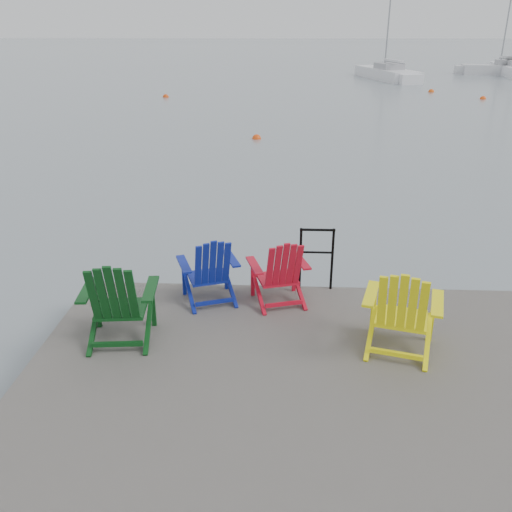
{
  "coord_description": "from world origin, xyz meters",
  "views": [
    {
      "loc": [
        -0.24,
        -4.46,
        3.92
      ],
      "look_at": [
        -0.6,
        2.75,
        0.85
      ],
      "focal_mm": 38.0,
      "sensor_mm": 36.0,
      "label": 1
    }
  ],
  "objects_px": {
    "sailboat_near": "(386,74)",
    "buoy_d": "(431,92)",
    "buoy_b": "(166,97)",
    "chair_green": "(118,300)",
    "chair_blue": "(210,269)",
    "chair_yellow": "(402,309)",
    "sailboat_far": "(504,70)",
    "handrail": "(316,253)",
    "buoy_c": "(483,99)",
    "chair_red": "(280,271)",
    "buoy_a": "(257,139)"
  },
  "relations": [
    {
      "from": "chair_green",
      "to": "sailboat_near",
      "type": "bearing_deg",
      "value": 70.46
    },
    {
      "from": "sailboat_far",
      "to": "buoy_b",
      "type": "xyz_separation_m",
      "value": [
        -26.33,
        -17.96,
        -0.36
      ]
    },
    {
      "from": "buoy_a",
      "to": "buoy_d",
      "type": "bearing_deg",
      "value": 57.21
    },
    {
      "from": "chair_green",
      "to": "buoy_b",
      "type": "relative_size",
      "value": 2.95
    },
    {
      "from": "sailboat_far",
      "to": "chair_blue",
      "type": "bearing_deg",
      "value": 160.58
    },
    {
      "from": "handrail",
      "to": "buoy_c",
      "type": "distance_m",
      "value": 28.6
    },
    {
      "from": "chair_blue",
      "to": "chair_yellow",
      "type": "relative_size",
      "value": 0.89
    },
    {
      "from": "sailboat_near",
      "to": "buoy_d",
      "type": "bearing_deg",
      "value": -94.73
    },
    {
      "from": "chair_green",
      "to": "chair_blue",
      "type": "xyz_separation_m",
      "value": [
        0.92,
        1.05,
        -0.06
      ]
    },
    {
      "from": "chair_red",
      "to": "chair_yellow",
      "type": "xyz_separation_m",
      "value": [
        1.36,
        -1.1,
        0.07
      ]
    },
    {
      "from": "buoy_c",
      "to": "chair_yellow",
      "type": "bearing_deg",
      "value": -110.17
    },
    {
      "from": "chair_blue",
      "to": "chair_red",
      "type": "xyz_separation_m",
      "value": [
        0.92,
        -0.0,
        -0.01
      ]
    },
    {
      "from": "chair_green",
      "to": "chair_red",
      "type": "bearing_deg",
      "value": 23.81
    },
    {
      "from": "chair_red",
      "to": "chair_yellow",
      "type": "distance_m",
      "value": 1.75
    },
    {
      "from": "handrail",
      "to": "chair_red",
      "type": "height_order",
      "value": "chair_red"
    },
    {
      "from": "chair_yellow",
      "to": "chair_red",
      "type": "bearing_deg",
      "value": 156.3
    },
    {
      "from": "sailboat_near",
      "to": "buoy_b",
      "type": "xyz_separation_m",
      "value": [
        -15.25,
        -12.94,
        -0.36
      ]
    },
    {
      "from": "sailboat_near",
      "to": "buoy_a",
      "type": "bearing_deg",
      "value": -122.44
    },
    {
      "from": "chair_red",
      "to": "sailboat_far",
      "type": "xyz_separation_m",
      "value": [
        19.26,
        44.74,
        -0.62
      ]
    },
    {
      "from": "chair_blue",
      "to": "buoy_c",
      "type": "bearing_deg",
      "value": 44.77
    },
    {
      "from": "buoy_b",
      "to": "buoy_d",
      "type": "relative_size",
      "value": 0.97
    },
    {
      "from": "buoy_b",
      "to": "chair_green",
      "type": "bearing_deg",
      "value": -79.37
    },
    {
      "from": "handrail",
      "to": "sailboat_far",
      "type": "distance_m",
      "value": 48.09
    },
    {
      "from": "handrail",
      "to": "sailboat_near",
      "type": "height_order",
      "value": "sailboat_near"
    },
    {
      "from": "sailboat_far",
      "to": "chair_yellow",
      "type": "bearing_deg",
      "value": 163.53
    },
    {
      "from": "chair_red",
      "to": "buoy_c",
      "type": "distance_m",
      "value": 29.22
    },
    {
      "from": "chair_red",
      "to": "buoy_b",
      "type": "distance_m",
      "value": 27.72
    },
    {
      "from": "buoy_b",
      "to": "buoy_c",
      "type": "height_order",
      "value": "buoy_b"
    },
    {
      "from": "chair_yellow",
      "to": "handrail",
      "type": "bearing_deg",
      "value": 134.03
    },
    {
      "from": "chair_red",
      "to": "chair_yellow",
      "type": "relative_size",
      "value": 0.88
    },
    {
      "from": "handrail",
      "to": "buoy_d",
      "type": "distance_m",
      "value": 31.25
    },
    {
      "from": "sailboat_near",
      "to": "buoy_b",
      "type": "height_order",
      "value": "sailboat_near"
    },
    {
      "from": "sailboat_near",
      "to": "buoy_d",
      "type": "height_order",
      "value": "sailboat_near"
    },
    {
      "from": "chair_blue",
      "to": "buoy_c",
      "type": "distance_m",
      "value": 29.6
    },
    {
      "from": "chair_yellow",
      "to": "buoy_c",
      "type": "bearing_deg",
      "value": 85.06
    },
    {
      "from": "sailboat_far",
      "to": "buoy_c",
      "type": "height_order",
      "value": "sailboat_far"
    },
    {
      "from": "chair_blue",
      "to": "chair_yellow",
      "type": "height_order",
      "value": "chair_yellow"
    },
    {
      "from": "handrail",
      "to": "sailboat_far",
      "type": "xyz_separation_m",
      "value": [
        18.77,
        44.28,
        -0.69
      ]
    },
    {
      "from": "chair_green",
      "to": "buoy_d",
      "type": "bearing_deg",
      "value": 64.42
    },
    {
      "from": "handrail",
      "to": "chair_blue",
      "type": "relative_size",
      "value": 0.95
    },
    {
      "from": "buoy_b",
      "to": "chair_yellow",
      "type": "bearing_deg",
      "value": -73.19
    },
    {
      "from": "chair_green",
      "to": "buoy_c",
      "type": "bearing_deg",
      "value": 58.5
    },
    {
      "from": "buoy_a",
      "to": "buoy_c",
      "type": "xyz_separation_m",
      "value": [
        12.6,
        12.73,
        0.0
      ]
    },
    {
      "from": "chair_green",
      "to": "handrail",
      "type": "bearing_deg",
      "value": 27.15
    },
    {
      "from": "sailboat_far",
      "to": "buoy_c",
      "type": "relative_size",
      "value": 27.75
    },
    {
      "from": "chair_green",
      "to": "chair_blue",
      "type": "distance_m",
      "value": 1.39
    },
    {
      "from": "sailboat_near",
      "to": "sailboat_far",
      "type": "distance_m",
      "value": 12.16
    },
    {
      "from": "chair_yellow",
      "to": "buoy_d",
      "type": "xyz_separation_m",
      "value": [
        8.14,
        31.47,
        -1.04
      ]
    },
    {
      "from": "chair_blue",
      "to": "buoy_b",
      "type": "xyz_separation_m",
      "value": [
        -6.14,
        26.78,
        -0.98
      ]
    },
    {
      "from": "chair_blue",
      "to": "chair_red",
      "type": "distance_m",
      "value": 0.92
    }
  ]
}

